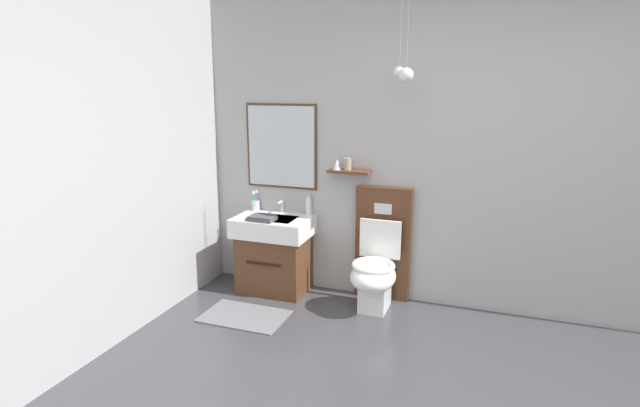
% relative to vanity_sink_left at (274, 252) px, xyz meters
% --- Properties ---
extents(wall_back, '(5.17, 0.44, 2.58)m').
position_rel_vanity_sink_left_xyz_m(wall_back, '(1.78, 0.26, 0.92)').
color(wall_back, '#A8A8AA').
rests_on(wall_back, ground).
extents(wall_left, '(0.12, 4.21, 2.58)m').
position_rel_vanity_sink_left_xyz_m(wall_left, '(-0.73, -1.78, 0.92)').
color(wall_left, '#A8A8AA').
rests_on(wall_left, ground).
extents(bath_mat, '(0.68, 0.44, 0.01)m').
position_rel_vanity_sink_left_xyz_m(bath_mat, '(-0.00, -0.59, -0.36)').
color(bath_mat, slate).
rests_on(bath_mat, ground).
extents(vanity_sink_left, '(0.68, 0.49, 0.69)m').
position_rel_vanity_sink_left_xyz_m(vanity_sink_left, '(0.00, 0.00, 0.00)').
color(vanity_sink_left, '#56331E').
rests_on(vanity_sink_left, ground).
extents(tap_on_left_sink, '(0.03, 0.13, 0.11)m').
position_rel_vanity_sink_left_xyz_m(tap_on_left_sink, '(-0.00, 0.18, 0.40)').
color(tap_on_left_sink, silver).
rests_on(tap_on_left_sink, vanity_sink_left).
extents(toilet, '(0.48, 0.62, 1.00)m').
position_rel_vanity_sink_left_xyz_m(toilet, '(0.96, 0.00, 0.01)').
color(toilet, '#56331E').
rests_on(toilet, ground).
extents(toothbrush_cup, '(0.07, 0.07, 0.20)m').
position_rel_vanity_sink_left_xyz_m(toothbrush_cup, '(-0.26, 0.16, 0.38)').
color(toothbrush_cup, silver).
rests_on(toothbrush_cup, vanity_sink_left).
extents(soap_dispenser, '(0.06, 0.06, 0.19)m').
position_rel_vanity_sink_left_xyz_m(soap_dispenser, '(0.27, 0.17, 0.41)').
color(soap_dispenser, white).
rests_on(soap_dispenser, vanity_sink_left).
extents(folded_hand_towel, '(0.22, 0.16, 0.04)m').
position_rel_vanity_sink_left_xyz_m(folded_hand_towel, '(-0.04, -0.14, 0.35)').
color(folded_hand_towel, '#47474C').
rests_on(folded_hand_towel, vanity_sink_left).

